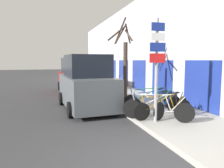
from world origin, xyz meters
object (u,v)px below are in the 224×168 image
(parked_car_0, at_px, (87,85))
(pedestrian_near, at_px, (104,73))
(bicycle_1, at_px, (163,108))
(bicycle_2, at_px, (172,106))
(parked_car_1, at_px, (75,77))
(signpost, at_px, (157,65))
(bicycle_3, at_px, (154,104))
(street_tree, at_px, (125,63))
(bicycle_0, at_px, (157,109))
(bicycle_4, at_px, (151,101))

(parked_car_0, bearing_deg, pedestrian_near, 66.96)
(pedestrian_near, bearing_deg, bicycle_1, -86.44)
(bicycle_1, height_order, bicycle_2, bicycle_2)
(parked_car_1, xyz_separation_m, pedestrian_near, (2.80, 2.87, 0.08))
(signpost, bearing_deg, bicycle_3, 64.69)
(parked_car_0, relative_size, street_tree, 1.07)
(signpost, bearing_deg, bicycle_2, 29.37)
(bicycle_2, height_order, parked_car_1, parked_car_1)
(signpost, height_order, parked_car_0, signpost)
(pedestrian_near, bearing_deg, bicycle_3, -86.52)
(pedestrian_near, bearing_deg, bicycle_0, -88.04)
(signpost, xyz_separation_m, parked_car_0, (-1.79, 3.22, -0.97))
(signpost, xyz_separation_m, pedestrian_near, (1.16, 11.64, -0.93))
(signpost, height_order, bicycle_2, signpost)
(bicycle_3, xyz_separation_m, pedestrian_near, (0.67, 10.61, 0.61))
(bicycle_0, bearing_deg, signpost, 168.07)
(bicycle_4, height_order, parked_car_0, parked_car_0)
(bicycle_2, xyz_separation_m, street_tree, (-0.86, 2.83, 1.57))
(bicycle_3, height_order, parked_car_1, parked_car_1)
(bicycle_0, distance_m, street_tree, 3.59)
(bicycle_1, distance_m, parked_car_0, 3.74)
(bicycle_3, height_order, parked_car_0, parked_car_0)
(pedestrian_near, bearing_deg, parked_car_1, -127.22)
(bicycle_0, relative_size, parked_car_1, 0.45)
(bicycle_0, bearing_deg, street_tree, 35.79)
(parked_car_0, relative_size, pedestrian_near, 2.52)
(parked_car_0, bearing_deg, bicycle_3, -47.45)
(bicycle_4, distance_m, parked_car_1, 7.56)
(bicycle_0, bearing_deg, bicycle_1, -28.62)
(pedestrian_near, bearing_deg, bicycle_4, -85.94)
(bicycle_1, height_order, street_tree, street_tree)
(parked_car_0, xyz_separation_m, pedestrian_near, (2.95, 8.43, 0.04))
(parked_car_0, distance_m, parked_car_1, 5.56)
(signpost, xyz_separation_m, bicycle_3, (0.49, 1.04, -1.53))
(bicycle_3, height_order, bicycle_4, bicycle_4)
(parked_car_1, bearing_deg, parked_car_0, -95.27)
(signpost, relative_size, bicycle_1, 1.46)
(bicycle_0, relative_size, parked_car_0, 0.47)
(bicycle_1, bearing_deg, signpost, 118.89)
(parked_car_0, bearing_deg, bicycle_0, -62.03)
(signpost, xyz_separation_m, bicycle_4, (0.63, 1.58, -1.52))
(street_tree, bearing_deg, bicycle_1, -82.96)
(bicycle_2, bearing_deg, bicycle_4, -11.82)
(bicycle_3, bearing_deg, bicycle_2, -141.57)
(bicycle_3, bearing_deg, pedestrian_near, -6.47)
(bicycle_4, distance_m, pedestrian_near, 10.09)
(bicycle_3, distance_m, bicycle_4, 0.57)
(bicycle_4, bearing_deg, street_tree, 16.04)
(bicycle_3, xyz_separation_m, parked_car_1, (-2.13, 7.74, 0.53))
(parked_car_0, bearing_deg, street_tree, 0.42)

